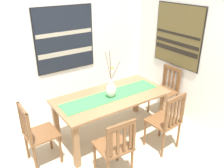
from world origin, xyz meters
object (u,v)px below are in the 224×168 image
Objects in this scene: chair_0 at (166,90)px; painting_on_side_wall at (178,36)px; dining_table at (111,102)px; centerpiece_vase at (111,89)px; chair_1 at (115,147)px; chair_3 at (37,133)px; painting_on_back_wall at (65,39)px; chair_2 at (166,120)px.

chair_0 is 1.01m from painting_on_side_wall.
centerpiece_vase is at bearing -129.51° from dining_table.
chair_1 is at bearing -154.83° from chair_0.
dining_table is 1.90× the size of chair_3.
painting_on_back_wall reaches higher than chair_1.
centerpiece_vase reaches higher than chair_2.
painting_on_side_wall is (2.65, 0.01, 0.98)m from chair_3.
dining_table is at bearing 121.89° from chair_2.
chair_0 is 0.95× the size of chair_2.
chair_0 is 2.06m from painting_on_back_wall.
dining_table is 0.90m from chair_2.
dining_table is 1.60× the size of painting_on_back_wall.
painting_on_side_wall reaches higher than centerpiece_vase.
chair_3 is at bearing 177.33° from centerpiece_vase.
painting_on_back_wall is 1.03× the size of painting_on_side_wall.
painting_on_side_wall reaches higher than chair_3.
chair_2 is 1.59m from painting_on_side_wall.
painting_on_back_wall reaches higher than chair_2.
chair_3 is at bearing 131.92° from chair_1.
chair_0 is 0.84× the size of painting_on_side_wall.
painting_on_back_wall reaches higher than dining_table.
painting_on_back_wall is (-0.22, 1.10, 0.57)m from centerpiece_vase.
painting_on_back_wall is (-1.49, 1.05, 0.96)m from chair_0.
chair_2 reaches higher than chair_1.
dining_table is 1.68m from painting_on_side_wall.
painting_on_back_wall is at bearing 101.35° from centerpiece_vase.
chair_2 reaches higher than dining_table.
chair_1 is 0.82× the size of painting_on_back_wall.
chair_2 is at bearing -58.11° from dining_table.
painting_on_back_wall is at bearing 47.29° from chair_3.
painting_on_side_wall is (0.97, 0.79, 0.97)m from chair_2.
chair_3 is 1.71m from painting_on_back_wall.
chair_2 is at bearing -68.49° from painting_on_back_wall.
centerpiece_vase is (-0.03, -0.03, 0.25)m from dining_table.
centerpiece_vase is at bearing 124.51° from chair_2.
painting_on_side_wall is (0.20, 0.02, 0.99)m from chair_0.
chair_3 is (-2.46, 0.01, 0.01)m from chair_0.
centerpiece_vase is at bearing -177.97° from chair_0.
centerpiece_vase is 1.24m from chair_3.
centerpiece_vase is at bearing 59.48° from chair_1.
chair_1 is at bearing -120.93° from dining_table.
chair_2 is at bearing -135.07° from chair_0.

